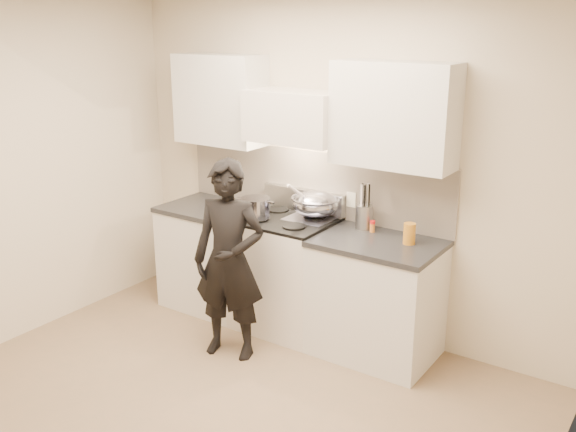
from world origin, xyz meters
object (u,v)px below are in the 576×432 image
at_px(wok, 316,204).
at_px(person, 229,261).
at_px(counter_right, 376,298).
at_px(utensil_crock, 364,215).
at_px(stove, 286,273).

distance_m(wok, person, 0.87).
bearing_deg(wok, person, -109.88).
distance_m(counter_right, wok, 0.89).
xyz_separation_m(counter_right, person, (-0.92, -0.62, 0.30)).
xyz_separation_m(counter_right, utensil_crock, (-0.23, 0.20, 0.57)).
relative_size(stove, counter_right, 1.04).
bearing_deg(wok, stove, -142.89).
bearing_deg(stove, person, -97.87).
relative_size(utensil_crock, person, 0.23).
xyz_separation_m(stove, wok, (0.19, 0.14, 0.59)).
relative_size(wok, utensil_crock, 1.37).
xyz_separation_m(counter_right, wok, (-0.64, 0.14, 0.60)).
distance_m(counter_right, person, 1.15).
height_order(stove, utensil_crock, utensil_crock).
bearing_deg(counter_right, wok, 167.27).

